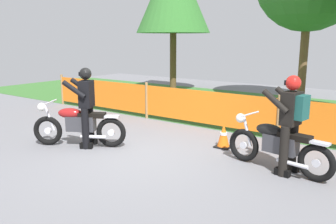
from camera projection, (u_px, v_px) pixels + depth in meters
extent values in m
cube|color=slate|center=(139.00, 155.00, 6.96)|extent=(24.00, 24.00, 0.02)
cube|color=#386B2D|center=(252.00, 108.00, 11.57)|extent=(24.00, 6.43, 0.01)
cylinder|color=#997547|center=(62.00, 89.00, 12.21)|extent=(0.08, 0.08, 1.05)
cylinder|color=#997547|center=(147.00, 100.00, 10.01)|extent=(0.08, 0.08, 1.05)
cylinder|color=#997547|center=(278.00, 118.00, 7.81)|extent=(0.08, 0.08, 1.05)
cube|color=orange|center=(100.00, 94.00, 11.11)|extent=(3.76, 0.02, 0.85)
cube|color=orange|center=(204.00, 107.00, 8.91)|extent=(3.76, 0.02, 0.85)
cylinder|color=brown|center=(173.00, 63.00, 15.12)|extent=(0.28, 0.28, 2.53)
cylinder|color=brown|center=(303.00, 61.00, 11.99)|extent=(0.28, 0.28, 3.04)
torus|color=black|center=(244.00, 145.00, 6.51)|extent=(0.63, 0.21, 0.62)
cylinder|color=silver|center=(244.00, 145.00, 6.51)|extent=(0.14, 0.08, 0.14)
torus|color=black|center=(316.00, 163.00, 5.56)|extent=(0.63, 0.21, 0.62)
cylinder|color=silver|center=(316.00, 163.00, 5.56)|extent=(0.14, 0.08, 0.14)
cube|color=#38383D|center=(281.00, 144.00, 5.97)|extent=(0.61, 0.33, 0.31)
ellipsoid|color=black|center=(269.00, 130.00, 6.08)|extent=(0.54, 0.31, 0.21)
cube|color=black|center=(295.00, 137.00, 5.76)|extent=(0.57, 0.30, 0.10)
cube|color=silver|center=(318.00, 143.00, 5.49)|extent=(0.37, 0.21, 0.04)
cylinder|color=silver|center=(247.00, 131.00, 6.41)|extent=(0.23, 0.09, 0.55)
sphere|color=white|center=(241.00, 118.00, 6.47)|extent=(0.20, 0.20, 0.18)
cylinder|color=silver|center=(250.00, 114.00, 6.32)|extent=(0.13, 0.58, 0.03)
cylinder|color=silver|center=(292.00, 164.00, 5.72)|extent=(0.54, 0.15, 0.07)
torus|color=black|center=(48.00, 131.00, 7.50)|extent=(0.61, 0.41, 0.64)
cylinder|color=silver|center=(48.00, 131.00, 7.50)|extent=(0.15, 0.12, 0.14)
torus|color=black|center=(111.00, 132.00, 7.35)|extent=(0.61, 0.41, 0.64)
cylinder|color=silver|center=(111.00, 132.00, 7.35)|extent=(0.15, 0.12, 0.14)
cube|color=#38383D|center=(81.00, 123.00, 7.38)|extent=(0.64, 0.51, 0.32)
ellipsoid|color=maroon|center=(70.00, 113.00, 7.36)|extent=(0.57, 0.47, 0.22)
cube|color=black|center=(92.00, 115.00, 7.32)|extent=(0.60, 0.47, 0.10)
cube|color=silver|center=(111.00, 116.00, 7.28)|extent=(0.39, 0.32, 0.04)
cylinder|color=silver|center=(50.00, 118.00, 7.43)|extent=(0.23, 0.16, 0.57)
sphere|color=white|center=(42.00, 107.00, 7.40)|extent=(0.25, 0.25, 0.18)
cylinder|color=silver|center=(50.00, 102.00, 7.36)|extent=(0.33, 0.54, 0.03)
cylinder|color=silver|center=(93.00, 137.00, 7.27)|extent=(0.51, 0.33, 0.07)
cylinder|color=black|center=(284.00, 151.00, 5.77)|extent=(0.17, 0.17, 0.86)
cube|color=black|center=(282.00, 172.00, 5.84)|extent=(0.27, 0.15, 0.12)
cylinder|color=black|center=(293.00, 147.00, 5.99)|extent=(0.17, 0.17, 0.86)
cube|color=black|center=(291.00, 167.00, 6.06)|extent=(0.27, 0.15, 0.12)
cube|color=black|center=(291.00, 108.00, 5.73)|extent=(0.30, 0.39, 0.56)
cylinder|color=black|center=(275.00, 101.00, 5.68)|extent=(0.49, 0.18, 0.38)
cylinder|color=black|center=(288.00, 98.00, 5.98)|extent=(0.49, 0.18, 0.38)
sphere|color=red|center=(293.00, 83.00, 5.64)|extent=(0.29, 0.29, 0.25)
cube|color=black|center=(287.00, 82.00, 5.71)|extent=(0.06, 0.18, 0.08)
cube|color=#194C47|center=(302.00, 107.00, 5.61)|extent=(0.20, 0.30, 0.40)
cylinder|color=black|center=(85.00, 129.00, 7.23)|extent=(0.20, 0.20, 0.86)
cube|color=black|center=(86.00, 146.00, 7.30)|extent=(0.28, 0.22, 0.12)
cylinder|color=black|center=(90.00, 125.00, 7.54)|extent=(0.20, 0.20, 0.86)
cube|color=black|center=(91.00, 141.00, 7.61)|extent=(0.28, 0.22, 0.12)
cube|color=black|center=(86.00, 94.00, 7.24)|extent=(0.39, 0.43, 0.56)
cylinder|color=black|center=(74.00, 90.00, 7.02)|extent=(0.47, 0.33, 0.38)
cylinder|color=black|center=(81.00, 87.00, 7.44)|extent=(0.47, 0.33, 0.38)
sphere|color=black|center=(85.00, 74.00, 7.15)|extent=(0.34, 0.34, 0.25)
cube|color=black|center=(81.00, 74.00, 7.16)|extent=(0.12, 0.17, 0.08)
cube|color=black|center=(223.00, 147.00, 7.39)|extent=(0.32, 0.32, 0.03)
cone|color=orange|center=(224.00, 135.00, 7.34)|extent=(0.26, 0.26, 0.50)
cylinder|color=white|center=(224.00, 134.00, 7.33)|extent=(0.15, 0.15, 0.06)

